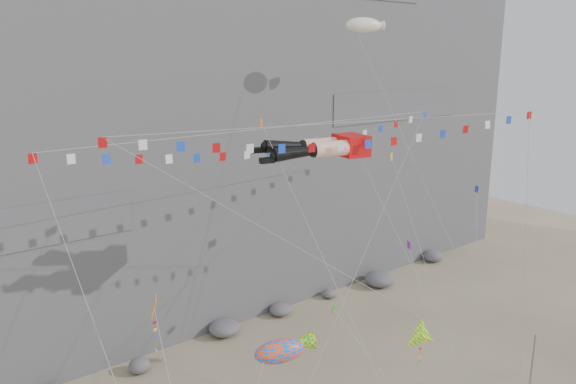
# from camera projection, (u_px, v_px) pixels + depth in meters

# --- Properties ---
(cliff) EXTENTS (80.00, 28.00, 50.00)m
(cliff) POSITION_uv_depth(u_px,v_px,m) (132.00, 33.00, 52.88)
(cliff) COLOR slate
(cliff) RESTS_ON ground
(talus_boulders) EXTENTS (60.00, 3.00, 1.20)m
(talus_boulders) POSITION_uv_depth(u_px,v_px,m) (224.00, 328.00, 47.27)
(talus_boulders) COLOR slate
(talus_boulders) RESTS_ON ground
(anchor_pole_right) EXTENTS (0.12, 0.12, 4.22)m
(anchor_pole_right) POSITION_uv_depth(u_px,v_px,m) (532.00, 362.00, 39.30)
(anchor_pole_right) COLOR gray
(anchor_pole_right) RESTS_ON ground
(legs_kite) EXTENTS (7.95, 17.41, 22.82)m
(legs_kite) POSITION_uv_depth(u_px,v_px,m) (323.00, 148.00, 36.15)
(legs_kite) COLOR #BF0B0C
(legs_kite) RESTS_ON ground
(flag_banner_upper) EXTENTS (32.80, 15.09, 27.62)m
(flag_banner_upper) POSITION_uv_depth(u_px,v_px,m) (280.00, 127.00, 38.83)
(flag_banner_upper) COLOR #BF0B0C
(flag_banner_upper) RESTS_ON ground
(flag_banner_lower) EXTENTS (29.71, 9.85, 23.09)m
(flag_banner_lower) POSITION_uv_depth(u_px,v_px,m) (355.00, 122.00, 35.01)
(flag_banner_lower) COLOR #BF0B0C
(flag_banner_lower) RESTS_ON ground
(harlequin_kite) EXTENTS (1.75, 6.57, 13.16)m
(harlequin_kite) POSITION_uv_depth(u_px,v_px,m) (154.00, 308.00, 25.44)
(harlequin_kite) COLOR red
(harlequin_kite) RESTS_ON ground
(fish_windsock) EXTENTS (8.79, 4.68, 11.51)m
(fish_windsock) POSITION_uv_depth(u_px,v_px,m) (280.00, 352.00, 27.90)
(fish_windsock) COLOR #FF490D
(fish_windsock) RESTS_ON ground
(delta_kite) EXTENTS (2.27, 7.65, 9.73)m
(delta_kite) POSITION_uv_depth(u_px,v_px,m) (422.00, 337.00, 33.53)
(delta_kite) COLOR yellow
(delta_kite) RESTS_ON ground
(blimp_windsock) EXTENTS (4.48, 15.34, 28.93)m
(blimp_windsock) POSITION_uv_depth(u_px,v_px,m) (363.00, 26.00, 44.14)
(blimp_windsock) COLOR beige
(blimp_windsock) RESTS_ON ground
(small_kite_a) EXTENTS (1.50, 15.01, 23.71)m
(small_kite_a) POSITION_uv_depth(u_px,v_px,m) (264.00, 130.00, 34.85)
(small_kite_a) COLOR #DB5E12
(small_kite_a) RESTS_ON ground
(small_kite_b) EXTENTS (6.27, 10.21, 14.79)m
(small_kite_b) POSITION_uv_depth(u_px,v_px,m) (410.00, 248.00, 39.70)
(small_kite_b) COLOR purple
(small_kite_b) RESTS_ON ground
(small_kite_c) EXTENTS (3.60, 9.39, 12.95)m
(small_kite_c) POSITION_uv_depth(u_px,v_px,m) (335.00, 312.00, 31.44)
(small_kite_c) COLOR #21A219
(small_kite_c) RESTS_ON ground
(small_kite_d) EXTENTS (8.20, 15.68, 22.70)m
(small_kite_d) POSITION_uv_depth(u_px,v_px,m) (393.00, 161.00, 43.18)
(small_kite_d) COLOR yellow
(small_kite_d) RESTS_ON ground
(small_kite_e) EXTENTS (9.85, 7.98, 17.93)m
(small_kite_e) POSITION_uv_depth(u_px,v_px,m) (477.00, 194.00, 40.59)
(small_kite_e) COLOR #163DC1
(small_kite_e) RESTS_ON ground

